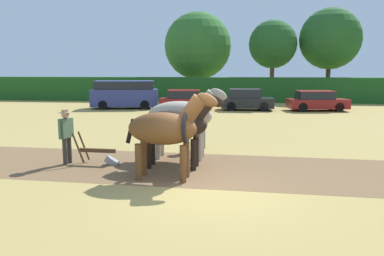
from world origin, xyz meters
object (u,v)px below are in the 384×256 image
plow (101,155)px  parked_car_left (186,100)px  draft_horse_trail_left (183,116)px  farmer_beside_team (202,121)px  draft_horse_lead_right (176,125)px  tree_far_left (198,46)px  parked_car_center (317,101)px  farmer_at_plow (66,132)px  draft_horse_lead_left (166,129)px  tree_center_left (330,39)px  parked_van (125,94)px  parked_car_center_left (247,100)px  tree_left (273,44)px

plow → parked_car_left: 16.75m
draft_horse_trail_left → farmer_beside_team: bearing=75.2°
draft_horse_lead_right → plow: bearing=-180.0°
tree_far_left → draft_horse_lead_right: size_ratio=3.10×
tree_far_left → parked_car_center: bearing=-48.0°
farmer_at_plow → parked_car_center: farmer_at_plow is taller
draft_horse_lead_left → parked_car_center: 19.90m
tree_center_left → parked_van: tree_center_left is taller
farmer_beside_team → parked_car_center: size_ratio=0.40×
draft_horse_lead_right → parked_car_center_left: 17.18m
plow → parked_car_center: (10.14, 16.97, 0.40)m
tree_far_left → parked_van: (-4.51, -11.15, -4.28)m
tree_center_left → draft_horse_trail_left: bearing=-112.1°
draft_horse_trail_left → plow: 3.00m
tree_center_left → parked_car_center_left: (-8.27, -10.82, -5.20)m
draft_horse_trail_left → parked_van: size_ratio=0.53×
parked_car_center → parked_car_center_left: bearing=173.3°
tree_far_left → draft_horse_lead_left: size_ratio=3.33×
tree_left → farmer_at_plow: (-8.86, -27.45, -4.39)m
parked_car_left → parked_car_center: bearing=-1.8°
tree_left → parked_car_left: (-7.31, -10.63, -4.74)m
tree_left → parked_car_center_left: 11.81m
farmer_beside_team → farmer_at_plow: bearing=-119.0°
tree_left → parked_car_center: size_ratio=1.77×
draft_horse_lead_right → draft_horse_trail_left: (0.04, 1.25, 0.13)m
farmer_beside_team → parked_van: parked_van is taller
parked_van → tree_center_left: bearing=20.9°
tree_left → tree_far_left: bearing=174.8°
draft_horse_lead_left → parked_van: bearing=112.7°
draft_horse_lead_right → parked_van: 18.32m
draft_horse_lead_left → farmer_at_plow: size_ratio=1.49×
tree_far_left → tree_center_left: bearing=-1.6°
tree_center_left → parked_car_center_left: size_ratio=2.33×
tree_far_left → farmer_at_plow: size_ratio=4.96×
draft_horse_trail_left → tree_left: bearing=81.1°
draft_horse_lead_right → tree_left: bearing=81.5°
plow → parked_car_center: bearing=61.5°
draft_horse_lead_right → plow: size_ratio=1.91×
draft_horse_lead_left → parked_van: 19.47m
tree_far_left → farmer_beside_team: tree_far_left is taller
draft_horse_lead_left → parked_car_center_left: size_ratio=0.69×
tree_center_left → draft_horse_lead_left: tree_center_left is taller
draft_horse_lead_left → draft_horse_lead_right: size_ratio=0.93×
tree_center_left → farmer_beside_team: tree_center_left is taller
draft_horse_trail_left → farmer_beside_team: draft_horse_trail_left is taller
parked_car_left → draft_horse_lead_left: bearing=-87.0°
tree_left → parked_car_left: 13.75m
draft_horse_lead_right → plow: 2.68m
draft_horse_lead_right → parked_car_center_left: draft_horse_lead_right is taller
tree_far_left → draft_horse_lead_right: 28.53m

